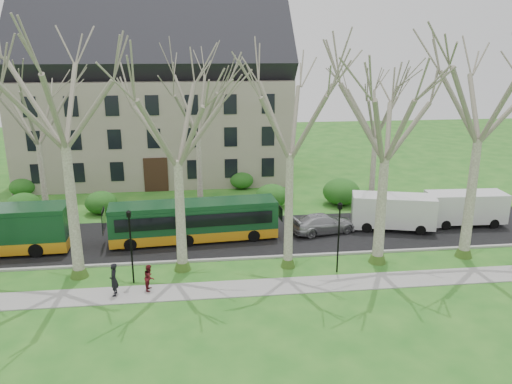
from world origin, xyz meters
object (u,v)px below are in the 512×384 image
at_px(van_a, 393,212).
at_px(pedestrian_a, 114,280).
at_px(bus_follow, 194,221).
at_px(van_b, 465,209).
at_px(sedan, 323,223).
at_px(pedestrian_b, 149,277).

xyz_separation_m(van_a, pedestrian_a, (-18.83, -8.04, -0.37)).
xyz_separation_m(bus_follow, van_b, (20.26, 0.69, -0.16)).
height_order(bus_follow, sedan, bus_follow).
bearing_deg(pedestrian_a, bus_follow, 149.53).
bearing_deg(van_b, pedestrian_a, -158.64).
bearing_deg(pedestrian_b, van_b, -65.18).
xyz_separation_m(sedan, pedestrian_a, (-13.61, -7.94, 0.23)).
relative_size(bus_follow, van_b, 1.97).
height_order(sedan, pedestrian_a, pedestrian_a).
bearing_deg(van_b, bus_follow, -175.30).
bearing_deg(pedestrian_b, van_a, -60.09).
relative_size(sedan, pedestrian_a, 2.59).
bearing_deg(pedestrian_a, van_a, 112.42).
distance_m(bus_follow, van_a, 14.50).
bearing_deg(van_a, sedan, -163.89).
bearing_deg(bus_follow, sedan, -1.84).
relative_size(van_a, pedestrian_a, 3.21).
relative_size(van_b, pedestrian_b, 3.89).
bearing_deg(pedestrian_a, van_b, 107.91).
xyz_separation_m(sedan, pedestrian_b, (-11.76, -7.52, 0.05)).
bearing_deg(bus_follow, pedestrian_a, -123.78).
xyz_separation_m(sedan, van_b, (10.99, 0.34, 0.57)).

